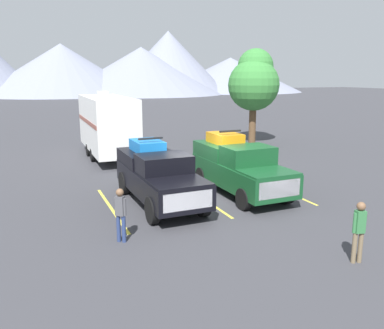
{
  "coord_description": "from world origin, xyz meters",
  "views": [
    {
      "loc": [
        -6.56,
        -14.49,
        4.99
      ],
      "look_at": [
        0.0,
        1.11,
        1.2
      ],
      "focal_mm": 37.5,
      "sensor_mm": 36.0,
      "label": 1
    }
  ],
  "objects_px": {
    "camper_trailer_a": "(107,123)",
    "pickup_truck_a": "(158,174)",
    "person_a": "(359,228)",
    "pickup_truck_b": "(238,166)",
    "person_b": "(121,212)"
  },
  "relations": [
    {
      "from": "camper_trailer_a",
      "to": "pickup_truck_a",
      "type": "bearing_deg",
      "value": -89.82
    },
    {
      "from": "camper_trailer_a",
      "to": "person_a",
      "type": "xyz_separation_m",
      "value": [
        3.35,
        -16.89,
        -1.11
      ]
    },
    {
      "from": "pickup_truck_b",
      "to": "camper_trailer_a",
      "type": "xyz_separation_m",
      "value": [
        -3.66,
        9.76,
        0.92
      ]
    },
    {
      "from": "pickup_truck_b",
      "to": "camper_trailer_a",
      "type": "bearing_deg",
      "value": 110.58
    },
    {
      "from": "camper_trailer_a",
      "to": "person_a",
      "type": "height_order",
      "value": "camper_trailer_a"
    },
    {
      "from": "pickup_truck_b",
      "to": "person_b",
      "type": "distance_m",
      "value": 6.74
    },
    {
      "from": "camper_trailer_a",
      "to": "person_a",
      "type": "relative_size",
      "value": 5.02
    },
    {
      "from": "pickup_truck_a",
      "to": "person_b",
      "type": "bearing_deg",
      "value": -124.46
    },
    {
      "from": "person_b",
      "to": "pickup_truck_a",
      "type": "bearing_deg",
      "value": 55.54
    },
    {
      "from": "pickup_truck_a",
      "to": "person_a",
      "type": "height_order",
      "value": "pickup_truck_a"
    },
    {
      "from": "person_b",
      "to": "camper_trailer_a",
      "type": "bearing_deg",
      "value": 80.35
    },
    {
      "from": "pickup_truck_b",
      "to": "pickup_truck_a",
      "type": "bearing_deg",
      "value": -179.85
    },
    {
      "from": "pickup_truck_a",
      "to": "pickup_truck_b",
      "type": "xyz_separation_m",
      "value": [
        3.63,
        0.01,
        0.02
      ]
    },
    {
      "from": "pickup_truck_a",
      "to": "person_b",
      "type": "distance_m",
      "value": 3.98
    },
    {
      "from": "person_a",
      "to": "person_b",
      "type": "relative_size",
      "value": 1.02
    }
  ]
}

